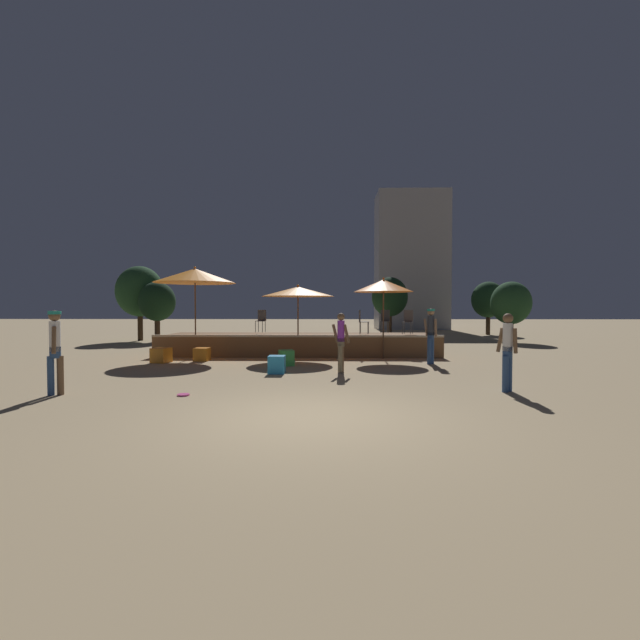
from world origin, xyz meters
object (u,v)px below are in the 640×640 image
(person_0, at_px, (341,341))
(person_2, at_px, (508,349))
(patio_umbrella_2, at_px, (195,276))
(person_1, at_px, (55,347))
(bistro_chair_3, at_px, (261,319))
(bistro_chair_0, at_px, (408,319))
(background_tree_3, at_px, (140,292))
(person_3, at_px, (431,332))
(background_tree_4, at_px, (390,297))
(cube_seat_0, at_px, (161,355))
(bistro_chair_1, at_px, (385,319))
(cube_seat_3, at_px, (202,354))
(background_tree_1, at_px, (511,303))
(patio_umbrella_1, at_px, (298,292))
(bistro_chair_2, at_px, (362,319))
(background_tree_0, at_px, (488,300))
(background_tree_2, at_px, (157,302))
(patio_umbrella_0, at_px, (383,286))
(frisbee_disc, at_px, (183,395))
(cube_seat_1, at_px, (286,358))
(cube_seat_2, at_px, (277,364))

(person_0, height_order, person_2, person_2)
(patio_umbrella_2, relative_size, person_2, 1.96)
(person_1, bearing_deg, bistro_chair_3, -135.99)
(bistro_chair_0, bearing_deg, background_tree_3, 175.46)
(person_3, bearing_deg, background_tree_4, -138.25)
(cube_seat_0, bearing_deg, background_tree_4, 53.67)
(bistro_chair_1, bearing_deg, cube_seat_3, -145.88)
(cube_seat_3, distance_m, bistro_chair_1, 7.18)
(person_0, relative_size, background_tree_1, 0.52)
(background_tree_4, bearing_deg, person_3, -92.23)
(patio_umbrella_2, height_order, person_1, patio_umbrella_2)
(cube_seat_0, height_order, person_0, person_0)
(person_2, relative_size, bistro_chair_0, 1.89)
(person_1, relative_size, person_2, 1.04)
(patio_umbrella_1, xyz_separation_m, bistro_chair_2, (2.37, 0.66, -1.03))
(background_tree_4, bearing_deg, bistro_chair_2, -103.56)
(cube_seat_0, distance_m, person_2, 10.56)
(person_1, bearing_deg, background_tree_1, -164.38)
(person_3, height_order, background_tree_0, background_tree_0)
(person_0, xyz_separation_m, background_tree_2, (-9.50, 10.67, 1.23))
(patio_umbrella_0, height_order, bistro_chair_0, patio_umbrella_0)
(patio_umbrella_2, xyz_separation_m, background_tree_1, (14.49, 7.31, -0.93))
(bistro_chair_3, distance_m, background_tree_0, 17.81)
(cube_seat_0, distance_m, person_3, 8.88)
(patio_umbrella_1, distance_m, frisbee_disc, 7.42)
(patio_umbrella_1, bearing_deg, bistro_chair_0, 8.85)
(person_3, bearing_deg, background_tree_3, -80.86)
(cube_seat_1, xyz_separation_m, person_3, (4.63, 0.45, 0.78))
(background_tree_0, relative_size, background_tree_4, 0.96)
(background_tree_2, bearing_deg, bistro_chair_1, -25.69)
(background_tree_2, bearing_deg, bistro_chair_0, -27.97)
(background_tree_0, xyz_separation_m, background_tree_1, (-1.07, -6.12, -0.29))
(bistro_chair_2, relative_size, bistro_chair_3, 1.00)
(person_1, distance_m, background_tree_0, 26.02)
(bistro_chair_3, xyz_separation_m, background_tree_3, (-7.69, 6.13, 1.32))
(bistro_chair_1, height_order, bistro_chair_3, same)
(patio_umbrella_1, distance_m, bistro_chair_1, 3.86)
(bistro_chair_3, bearing_deg, background_tree_1, 37.96)
(background_tree_4, bearing_deg, frisbee_disc, -110.72)
(person_2, relative_size, person_3, 0.95)
(cube_seat_2, relative_size, background_tree_3, 0.12)
(frisbee_disc, distance_m, background_tree_3, 16.63)
(patio_umbrella_2, bearing_deg, person_0, -34.33)
(bistro_chair_1, relative_size, background_tree_3, 0.22)
(background_tree_4, bearing_deg, patio_umbrella_0, -99.16)
(patio_umbrella_0, xyz_separation_m, bistro_chair_2, (-0.70, 0.89, -1.22))
(bistro_chair_2, bearing_deg, cube_seat_3, 116.26)
(cube_seat_0, height_order, bistro_chair_2, bistro_chair_2)
(patio_umbrella_2, xyz_separation_m, person_0, (5.21, -3.56, -2.08))
(cube_seat_0, xyz_separation_m, person_1, (-0.12, -5.28, 0.76))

